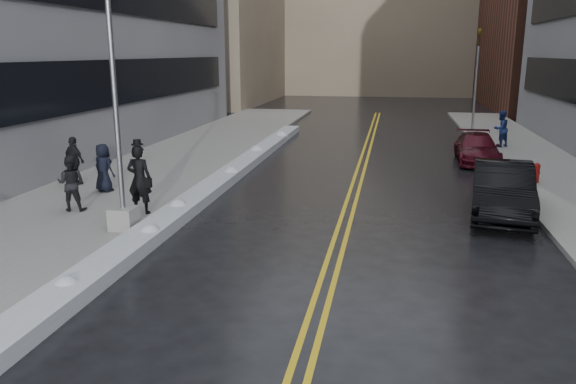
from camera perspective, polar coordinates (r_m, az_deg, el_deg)
The scene contains 17 objects.
ground at distance 12.99m, azimuth -7.01°, elevation -7.84°, with size 160.00×160.00×0.00m, color black.
sidewalk_west at distance 23.95m, azimuth -12.99°, elevation 2.25°, with size 5.50×50.00×0.15m, color gray.
sidewalk_east at distance 22.86m, azimuth 26.22°, elevation 0.60°, with size 4.00×50.00×0.15m, color gray.
lane_line_left at distance 22.05m, azimuth 6.72°, elevation 1.33°, with size 0.12×50.00×0.01m, color gold.
lane_line_right at distance 22.03m, azimuth 7.50°, elevation 1.29°, with size 0.12×50.00×0.01m, color gold.
snow_ridge at distance 20.95m, azimuth -6.87°, elevation 1.12°, with size 0.90×30.00×0.34m, color silver.
building_west_far at distance 58.86m, azimuth -8.94°, elevation 17.95°, with size 14.00×22.00×18.00m, color gray.
lamppost at distance 15.37m, azimuth -16.87°, elevation 4.89°, with size 0.65×0.65×7.62m.
fire_hydrant at distance 22.51m, azimuth 23.91°, elevation 1.89°, with size 0.26×0.26×0.73m.
traffic_signal at distance 35.81m, azimuth 18.59°, elevation 11.06°, with size 0.16×0.20×6.00m.
pedestrian_fedora at distance 17.06m, azimuth -14.86°, elevation 1.24°, with size 0.75×0.49×2.05m, color black.
pedestrian_b at distance 18.05m, azimuth -21.18°, elevation 0.85°, with size 0.82×0.64×1.69m, color black.
pedestrian_c at distance 20.18m, azimuth -18.24°, elevation 2.35°, with size 0.81×0.53×1.65m, color black.
pedestrian_d at distance 21.59m, azimuth -20.88°, elevation 2.98°, with size 1.02×0.43×1.74m, color black.
pedestrian_east at distance 30.38m, azimuth 20.80°, elevation 6.03°, with size 0.89×0.69×1.83m, color navy.
car_black at distance 18.01m, azimuth 20.93°, elevation 0.20°, with size 1.69×4.86×1.60m, color black.
car_maroon at distance 26.57m, azimuth 18.64°, elevation 4.24°, with size 1.77×4.37×1.27m, color #390914.
Camera 1 is at (3.75, -11.47, 4.82)m, focal length 35.00 mm.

